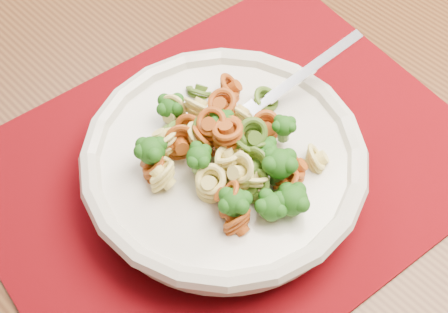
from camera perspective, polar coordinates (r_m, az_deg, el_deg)
dining_table at (r=0.76m, az=-7.60°, el=1.69°), size 1.65×1.17×0.73m
placemat at (r=0.62m, az=0.44°, el=-0.95°), size 0.48×0.37×0.00m
pasta_bowl at (r=0.59m, az=-0.00°, el=-0.51°), size 0.27×0.27×0.05m
pasta_broccoli_heap at (r=0.58m, az=-0.00°, el=0.34°), size 0.23×0.23×0.06m
fork at (r=0.61m, az=2.14°, el=3.83°), size 0.18×0.05×0.08m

